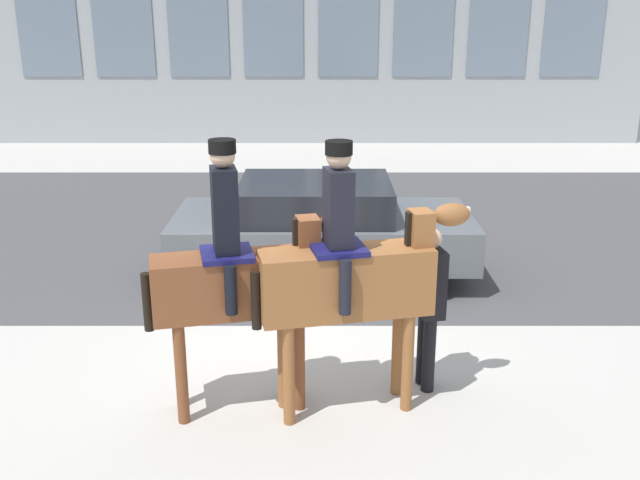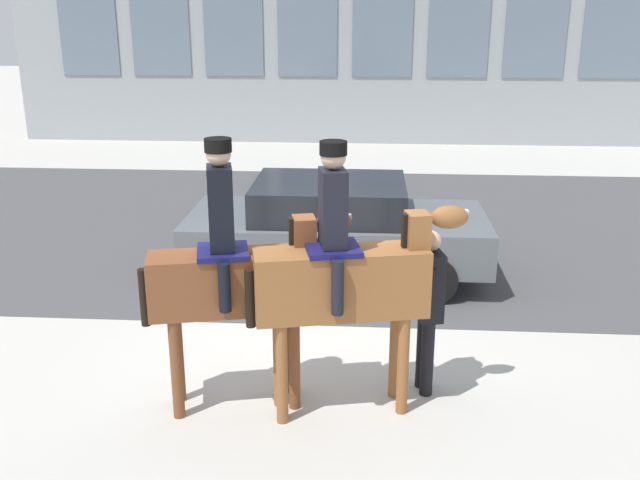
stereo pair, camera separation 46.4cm
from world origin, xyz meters
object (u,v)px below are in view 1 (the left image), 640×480
(mounted_horse_lead, at_px, (239,276))
(pedestrian_bystander, at_px, (427,297))
(street_car_near_lane, at_px, (320,227))
(mounted_horse_companion, at_px, (349,275))

(mounted_horse_lead, bearing_deg, pedestrian_bystander, -0.88)
(street_car_near_lane, bearing_deg, mounted_horse_lead, -101.89)
(mounted_horse_lead, height_order, mounted_horse_companion, mounted_horse_lead)
(mounted_horse_lead, bearing_deg, mounted_horse_companion, -13.44)
(mounted_horse_lead, distance_m, pedestrian_bystander, 1.86)
(mounted_horse_lead, relative_size, pedestrian_bystander, 1.55)
(mounted_horse_lead, xyz_separation_m, street_car_near_lane, (0.75, 3.55, -0.61))
(pedestrian_bystander, distance_m, street_car_near_lane, 3.36)
(mounted_horse_lead, relative_size, mounted_horse_companion, 1.00)
(mounted_horse_companion, distance_m, street_car_near_lane, 3.63)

